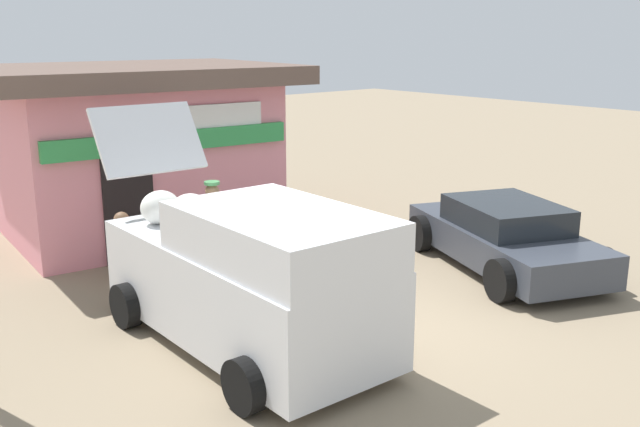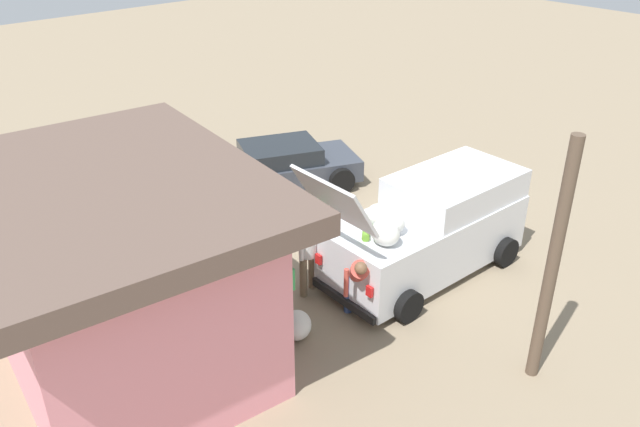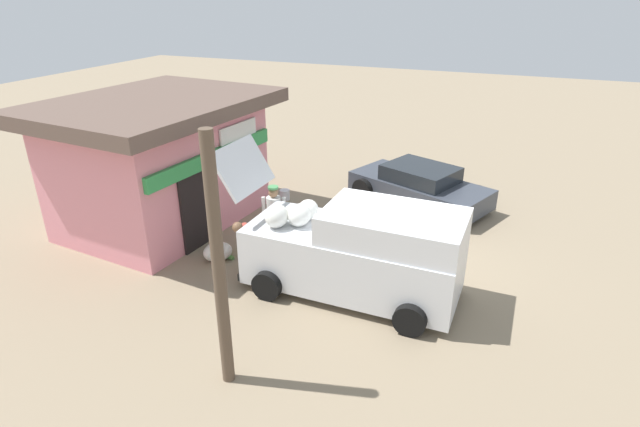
{
  "view_description": "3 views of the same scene",
  "coord_description": "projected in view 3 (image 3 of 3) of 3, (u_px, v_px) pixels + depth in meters",
  "views": [
    {
      "loc": [
        -6.14,
        -6.67,
        4.0
      ],
      "look_at": [
        0.93,
        1.67,
        1.21
      ],
      "focal_mm": 40.38,
      "sensor_mm": 36.0,
      "label": 1
    },
    {
      "loc": [
        -8.38,
        9.77,
        7.36
      ],
      "look_at": [
        0.48,
        1.99,
        1.12
      ],
      "focal_mm": 36.29,
      "sensor_mm": 36.0,
      "label": 2
    },
    {
      "loc": [
        -9.97,
        -2.15,
        5.92
      ],
      "look_at": [
        0.22,
        1.96,
        0.97
      ],
      "focal_mm": 28.47,
      "sensor_mm": 36.0,
      "label": 3
    }
  ],
  "objects": [
    {
      "name": "parked_sedan",
      "position": [
        419.0,
        186.0,
        14.82
      ],
      "size": [
        3.2,
        4.38,
        1.17
      ],
      "color": "#383D47",
      "rests_on": "ground_plane"
    },
    {
      "name": "unloaded_banana_pile",
      "position": [
        218.0,
        252.0,
        11.9
      ],
      "size": [
        0.92,
        0.84,
        0.44
      ],
      "color": "silver",
      "rests_on": "ground_plane"
    },
    {
      "name": "utility_pole",
      "position": [
        219.0,
        268.0,
        7.5
      ],
      "size": [
        0.2,
        0.2,
        4.21
      ],
      "primitive_type": "cylinder",
      "color": "brown",
      "rests_on": "ground_plane"
    },
    {
      "name": "storefront_bar",
      "position": [
        160.0,
        160.0,
        13.27
      ],
      "size": [
        6.17,
        5.02,
        3.35
      ],
      "color": "pink",
      "rests_on": "ground_plane"
    },
    {
      "name": "ground_plane",
      "position": [
        396.0,
        269.0,
        11.6
      ],
      "size": [
        60.0,
        60.0,
        0.0
      ],
      "primitive_type": "plane",
      "color": "gray"
    },
    {
      "name": "delivery_van",
      "position": [
        358.0,
        251.0,
        10.32
      ],
      "size": [
        2.23,
        5.02,
        2.92
      ],
      "color": "silver",
      "rests_on": "ground_plane"
    },
    {
      "name": "customer_bending",
      "position": [
        253.0,
        242.0,
        10.92
      ],
      "size": [
        0.73,
        0.72,
        1.42
      ],
      "color": "navy",
      "rests_on": "ground_plane"
    },
    {
      "name": "paint_bucket",
      "position": [
        285.0,
        195.0,
        15.28
      ],
      "size": [
        0.31,
        0.31,
        0.31
      ],
      "primitive_type": "cylinder",
      "color": "silver",
      "rests_on": "ground_plane"
    },
    {
      "name": "vendor_standing",
      "position": [
        274.0,
        215.0,
        12.0
      ],
      "size": [
        0.44,
        0.54,
        1.68
      ],
      "color": "#726047",
      "rests_on": "ground_plane"
    }
  ]
}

